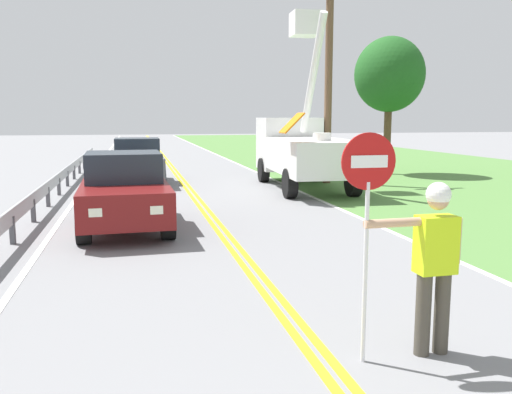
% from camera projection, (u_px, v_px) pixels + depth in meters
% --- Properties ---
extents(grass_verge_right, '(16.00, 110.00, 0.01)m').
position_uv_depth(grass_verge_right, '(460.00, 176.00, 22.52)').
color(grass_verge_right, '#517F3D').
rests_on(grass_verge_right, ground).
extents(centerline_yellow_left, '(0.11, 110.00, 0.01)m').
position_uv_depth(centerline_yellow_left, '(182.00, 184.00, 19.93)').
color(centerline_yellow_left, yellow).
rests_on(centerline_yellow_left, ground).
extents(centerline_yellow_right, '(0.11, 110.00, 0.01)m').
position_uv_depth(centerline_yellow_right, '(187.00, 184.00, 19.97)').
color(centerline_yellow_right, yellow).
rests_on(centerline_yellow_right, ground).
extents(edge_line_right, '(0.12, 110.00, 0.01)m').
position_uv_depth(edge_line_right, '(277.00, 181.00, 20.75)').
color(edge_line_right, silver).
rests_on(edge_line_right, ground).
extents(edge_line_left, '(0.12, 110.00, 0.01)m').
position_uv_depth(edge_line_left, '(84.00, 187.00, 19.16)').
color(edge_line_left, silver).
rests_on(edge_line_left, ground).
extents(flagger_worker, '(1.09, 0.25, 1.83)m').
position_uv_depth(flagger_worker, '(434.00, 257.00, 5.49)').
color(flagger_worker, '#474238').
rests_on(flagger_worker, ground).
extents(stop_sign_paddle, '(0.56, 0.04, 2.33)m').
position_uv_depth(stop_sign_paddle, '(368.00, 196.00, 5.21)').
color(stop_sign_paddle, silver).
rests_on(stop_sign_paddle, ground).
extents(utility_bucket_truck, '(2.95, 6.91, 6.01)m').
position_uv_depth(utility_bucket_truck, '(301.00, 147.00, 18.90)').
color(utility_bucket_truck, white).
rests_on(utility_bucket_truck, ground).
extents(oncoming_sedan_nearest, '(2.01, 4.15, 1.70)m').
position_uv_depth(oncoming_sedan_nearest, '(125.00, 192.00, 11.86)').
color(oncoming_sedan_nearest, maroon).
rests_on(oncoming_sedan_nearest, ground).
extents(oncoming_sedan_second, '(1.92, 4.11, 1.70)m').
position_uv_depth(oncoming_sedan_second, '(138.00, 161.00, 20.01)').
color(oncoming_sedan_second, '#4C5156').
rests_on(oncoming_sedan_second, ground).
extents(utility_pole_near, '(1.80, 0.28, 7.52)m').
position_uv_depth(utility_pole_near, '(329.00, 77.00, 19.76)').
color(utility_pole_near, brown).
rests_on(utility_pole_near, ground).
extents(guardrail_left_shoulder, '(0.10, 32.00, 0.71)m').
position_uv_depth(guardrail_left_shoulder, '(53.00, 183.00, 15.95)').
color(guardrail_left_shoulder, '#9EA0A3').
rests_on(guardrail_left_shoulder, ground).
extents(roadside_tree_verge, '(3.00, 3.00, 5.90)m').
position_uv_depth(roadside_tree_verge, '(389.00, 75.00, 22.91)').
color(roadside_tree_verge, brown).
rests_on(roadside_tree_verge, ground).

